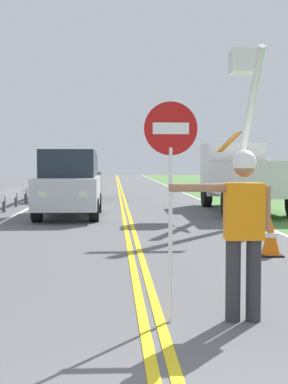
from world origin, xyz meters
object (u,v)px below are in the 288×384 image
object	(u,v)px
flagger_worker	(243,224)
traffic_cone_lead	(271,238)
stop_sign_paddle	(171,161)
traffic_cone_mid	(246,224)
oncoming_suv_nearest	(70,183)
oncoming_suv_second	(78,177)
utility_bucket_truck	(243,171)

from	to	relation	value
flagger_worker	traffic_cone_lead	xyz separation A→B (m)	(1.49, 3.97, -0.71)
stop_sign_paddle	traffic_cone_mid	distance (m)	6.66
oncoming_suv_nearest	oncoming_suv_second	size ratio (longest dim) A/B	0.98
flagger_worker	oncoming_suv_second	xyz separation A→B (m)	(-3.05, 19.73, 0.01)
flagger_worker	traffic_cone_mid	distance (m)	6.33
oncoming_suv_second	oncoming_suv_nearest	bearing A→B (deg)	-88.01
oncoming_suv_nearest	traffic_cone_mid	distance (m)	6.85
stop_sign_paddle	oncoming_suv_second	bearing A→B (deg)	96.60
flagger_worker	traffic_cone_mid	size ratio (longest dim) A/B	2.61
utility_bucket_truck	oncoming_suv_second	world-z (taller)	utility_bucket_truck
oncoming_suv_second	traffic_cone_lead	bearing A→B (deg)	-73.93
oncoming_suv_second	traffic_cone_mid	size ratio (longest dim) A/B	6.69
utility_bucket_truck	oncoming_suv_second	bearing A→B (deg)	134.20
utility_bucket_truck	oncoming_suv_second	distance (m)	9.02
utility_bucket_truck	traffic_cone_lead	size ratio (longest dim) A/B	9.78
flagger_worker	oncoming_suv_nearest	size ratio (longest dim) A/B	0.40
utility_bucket_truck	traffic_cone_mid	distance (m)	7.44
oncoming_suv_second	flagger_worker	bearing A→B (deg)	-81.21
stop_sign_paddle	traffic_cone_lead	size ratio (longest dim) A/B	3.33
stop_sign_paddle	utility_bucket_truck	bearing A→B (deg)	73.20
flagger_worker	stop_sign_paddle	xyz separation A→B (m)	(-0.77, 0.01, 0.66)
stop_sign_paddle	traffic_cone_mid	xyz separation A→B (m)	(2.33, 6.09, -1.37)
oncoming_suv_second	traffic_cone_mid	distance (m)	14.41
utility_bucket_truck	oncoming_suv_nearest	size ratio (longest dim) A/B	1.48
stop_sign_paddle	traffic_cone_lead	distance (m)	4.76
stop_sign_paddle	oncoming_suv_nearest	distance (m)	11.55
oncoming_suv_second	traffic_cone_lead	world-z (taller)	oncoming_suv_second
flagger_worker	oncoming_suv_second	world-z (taller)	oncoming_suv_second
flagger_worker	oncoming_suv_second	size ratio (longest dim) A/B	0.39
flagger_worker	oncoming_suv_nearest	bearing A→B (deg)	103.63
traffic_cone_lead	utility_bucket_truck	bearing A→B (deg)	79.38
stop_sign_paddle	oncoming_suv_second	distance (m)	19.86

